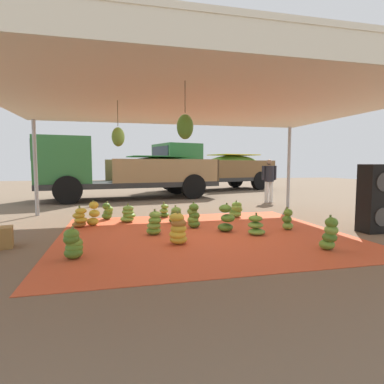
{
  "coord_description": "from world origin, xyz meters",
  "views": [
    {
      "loc": [
        -1.66,
        -5.99,
        1.41
      ],
      "look_at": [
        0.14,
        1.57,
        0.72
      ],
      "focal_mm": 29.51,
      "sensor_mm": 36.0,
      "label": 1
    }
  ],
  "objects_px": {
    "banana_bunch_9": "(288,220)",
    "banana_bunch_2": "(175,216)",
    "banana_bunch_4": "(178,230)",
    "banana_bunch_11": "(256,226)",
    "banana_bunch_6": "(164,211)",
    "banana_bunch_10": "(107,211)",
    "banana_bunch_3": "(226,219)",
    "speaker_stack": "(375,198)",
    "banana_bunch_7": "(154,224)",
    "banana_bunch_0": "(236,210)",
    "banana_bunch_13": "(73,244)",
    "worker_0": "(269,177)",
    "banana_bunch_12": "(94,214)",
    "cargo_truck_far": "(212,167)",
    "banana_bunch_5": "(128,214)",
    "banana_bunch_8": "(194,216)",
    "cargo_truck_main": "(121,169)",
    "banana_bunch_14": "(80,218)",
    "banana_bunch_1": "(330,235)"
  },
  "relations": [
    {
      "from": "banana_bunch_5",
      "to": "banana_bunch_14",
      "type": "distance_m",
      "value": 1.14
    },
    {
      "from": "banana_bunch_2",
      "to": "banana_bunch_7",
      "type": "bearing_deg",
      "value": -119.62
    },
    {
      "from": "banana_bunch_9",
      "to": "banana_bunch_2",
      "type": "bearing_deg",
      "value": 149.69
    },
    {
      "from": "banana_bunch_12",
      "to": "cargo_truck_main",
      "type": "bearing_deg",
      "value": 82.73
    },
    {
      "from": "banana_bunch_0",
      "to": "speaker_stack",
      "type": "bearing_deg",
      "value": -47.87
    },
    {
      "from": "banana_bunch_12",
      "to": "banana_bunch_1",
      "type": "bearing_deg",
      "value": -38.33
    },
    {
      "from": "banana_bunch_4",
      "to": "banana_bunch_5",
      "type": "xyz_separation_m",
      "value": [
        -0.78,
        2.38,
        -0.07
      ]
    },
    {
      "from": "worker_0",
      "to": "speaker_stack",
      "type": "relative_size",
      "value": 1.12
    },
    {
      "from": "banana_bunch_4",
      "to": "banana_bunch_11",
      "type": "xyz_separation_m",
      "value": [
        1.64,
        0.37,
        -0.08
      ]
    },
    {
      "from": "banana_bunch_4",
      "to": "banana_bunch_11",
      "type": "height_order",
      "value": "banana_bunch_4"
    },
    {
      "from": "banana_bunch_7",
      "to": "banana_bunch_8",
      "type": "distance_m",
      "value": 1.04
    },
    {
      "from": "banana_bunch_8",
      "to": "cargo_truck_main",
      "type": "bearing_deg",
      "value": 102.67
    },
    {
      "from": "banana_bunch_2",
      "to": "worker_0",
      "type": "height_order",
      "value": "worker_0"
    },
    {
      "from": "banana_bunch_10",
      "to": "banana_bunch_12",
      "type": "bearing_deg",
      "value": -111.38
    },
    {
      "from": "banana_bunch_2",
      "to": "banana_bunch_6",
      "type": "distance_m",
      "value": 0.89
    },
    {
      "from": "banana_bunch_3",
      "to": "banana_bunch_10",
      "type": "distance_m",
      "value": 3.19
    },
    {
      "from": "banana_bunch_4",
      "to": "banana_bunch_7",
      "type": "bearing_deg",
      "value": 111.01
    },
    {
      "from": "banana_bunch_0",
      "to": "worker_0",
      "type": "distance_m",
      "value": 3.73
    },
    {
      "from": "banana_bunch_10",
      "to": "banana_bunch_11",
      "type": "distance_m",
      "value": 3.83
    },
    {
      "from": "banana_bunch_6",
      "to": "banana_bunch_12",
      "type": "height_order",
      "value": "banana_bunch_12"
    },
    {
      "from": "banana_bunch_7",
      "to": "banana_bunch_14",
      "type": "relative_size",
      "value": 1.06
    },
    {
      "from": "banana_bunch_12",
      "to": "banana_bunch_14",
      "type": "distance_m",
      "value": 0.33
    },
    {
      "from": "banana_bunch_6",
      "to": "banana_bunch_10",
      "type": "height_order",
      "value": "banana_bunch_10"
    },
    {
      "from": "banana_bunch_14",
      "to": "cargo_truck_main",
      "type": "height_order",
      "value": "cargo_truck_main"
    },
    {
      "from": "banana_bunch_3",
      "to": "banana_bunch_2",
      "type": "bearing_deg",
      "value": 127.26
    },
    {
      "from": "banana_bunch_9",
      "to": "banana_bunch_14",
      "type": "xyz_separation_m",
      "value": [
        -4.33,
        1.31,
        -0.01
      ]
    },
    {
      "from": "banana_bunch_4",
      "to": "banana_bunch_2",
      "type": "bearing_deg",
      "value": 81.02
    },
    {
      "from": "banana_bunch_10",
      "to": "banana_bunch_13",
      "type": "bearing_deg",
      "value": -96.9
    },
    {
      "from": "banana_bunch_6",
      "to": "banana_bunch_7",
      "type": "bearing_deg",
      "value": -103.94
    },
    {
      "from": "banana_bunch_1",
      "to": "banana_bunch_9",
      "type": "distance_m",
      "value": 1.6
    },
    {
      "from": "banana_bunch_6",
      "to": "banana_bunch_7",
      "type": "distance_m",
      "value": 2.04
    },
    {
      "from": "banana_bunch_12",
      "to": "cargo_truck_main",
      "type": "relative_size",
      "value": 0.08
    },
    {
      "from": "banana_bunch_3",
      "to": "cargo_truck_main",
      "type": "height_order",
      "value": "cargo_truck_main"
    },
    {
      "from": "banana_bunch_6",
      "to": "banana_bunch_11",
      "type": "relative_size",
      "value": 0.92
    },
    {
      "from": "banana_bunch_7",
      "to": "banana_bunch_4",
      "type": "bearing_deg",
      "value": -68.99
    },
    {
      "from": "banana_bunch_3",
      "to": "banana_bunch_5",
      "type": "relative_size",
      "value": 1.35
    },
    {
      "from": "banana_bunch_0",
      "to": "banana_bunch_3",
      "type": "xyz_separation_m",
      "value": [
        -0.85,
        -1.62,
        0.07
      ]
    },
    {
      "from": "banana_bunch_10",
      "to": "banana_bunch_4",
      "type": "bearing_deg",
      "value": -66.0
    },
    {
      "from": "banana_bunch_7",
      "to": "banana_bunch_0",
      "type": "bearing_deg",
      "value": 34.06
    },
    {
      "from": "banana_bunch_4",
      "to": "banana_bunch_13",
      "type": "relative_size",
      "value": 1.22
    },
    {
      "from": "banana_bunch_7",
      "to": "banana_bunch_12",
      "type": "distance_m",
      "value": 1.79
    },
    {
      "from": "cargo_truck_far",
      "to": "banana_bunch_2",
      "type": "bearing_deg",
      "value": -112.15
    },
    {
      "from": "banana_bunch_11",
      "to": "banana_bunch_13",
      "type": "xyz_separation_m",
      "value": [
        -3.31,
        -0.83,
        0.04
      ]
    },
    {
      "from": "banana_bunch_3",
      "to": "banana_bunch_0",
      "type": "bearing_deg",
      "value": 62.23
    },
    {
      "from": "banana_bunch_5",
      "to": "banana_bunch_13",
      "type": "xyz_separation_m",
      "value": [
        -0.9,
        -2.84,
        0.03
      ]
    },
    {
      "from": "banana_bunch_10",
      "to": "banana_bunch_13",
      "type": "distance_m",
      "value": 3.34
    },
    {
      "from": "banana_bunch_8",
      "to": "banana_bunch_11",
      "type": "height_order",
      "value": "banana_bunch_8"
    },
    {
      "from": "banana_bunch_11",
      "to": "speaker_stack",
      "type": "bearing_deg",
      "value": -6.86
    },
    {
      "from": "banana_bunch_5",
      "to": "worker_0",
      "type": "bearing_deg",
      "value": 28.73
    },
    {
      "from": "banana_bunch_1",
      "to": "banana_bunch_10",
      "type": "distance_m",
      "value": 5.23
    }
  ]
}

